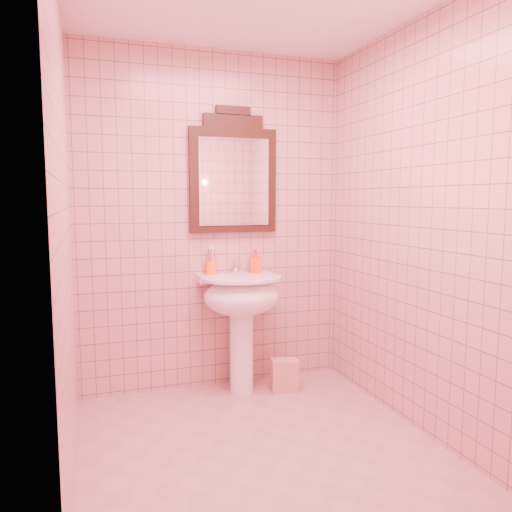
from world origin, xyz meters
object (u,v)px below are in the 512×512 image
object	(u,v)px
mirror	(233,175)
towel	(284,375)
toothbrush_cup	(211,267)
pedestal_sink	(242,304)
soap_dispenser	(256,261)

from	to	relation	value
mirror	towel	distance (m)	1.54
toothbrush_cup	mirror	bearing A→B (deg)	7.71
pedestal_sink	toothbrush_cup	bearing A→B (deg)	135.78
toothbrush_cup	soap_dispenser	distance (m)	0.34
pedestal_sink	soap_dispenser	bearing A→B (deg)	43.48
mirror	soap_dispenser	distance (m)	0.67
pedestal_sink	towel	size ratio (longest dim) A/B	3.64
pedestal_sink	towel	distance (m)	0.63
toothbrush_cup	soap_dispenser	xyz separation A→B (m)	(0.34, -0.03, 0.04)
towel	soap_dispenser	bearing A→B (deg)	123.52
toothbrush_cup	soap_dispenser	size ratio (longest dim) A/B	1.04
mirror	toothbrush_cup	world-z (taller)	mirror
pedestal_sink	toothbrush_cup	world-z (taller)	toothbrush_cup
soap_dispenser	towel	world-z (taller)	soap_dispenser
pedestal_sink	mirror	distance (m)	0.96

